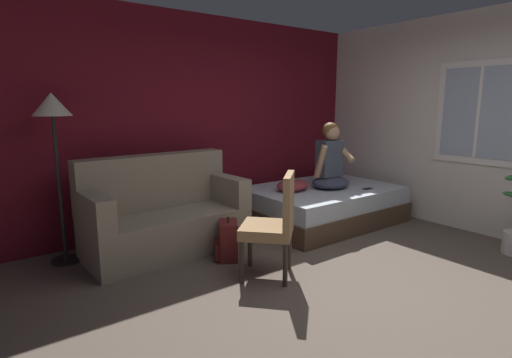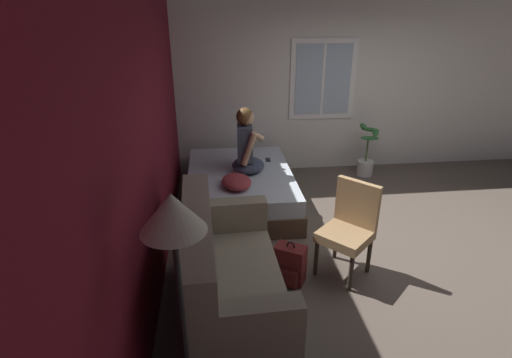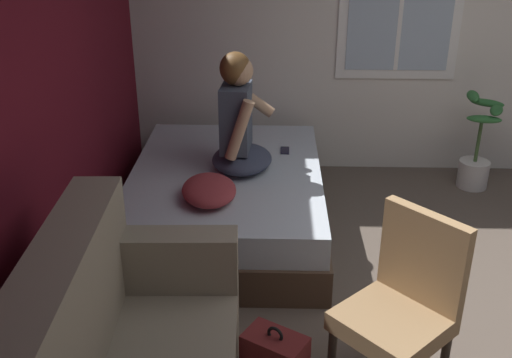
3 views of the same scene
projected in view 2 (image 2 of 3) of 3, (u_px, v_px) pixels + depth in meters
ground_plane at (401, 242)px, 4.71m from camera, size 40.00×40.00×0.00m
wall_back_accent at (147, 142)px, 3.88m from camera, size 9.80×0.16×2.70m
wall_side_with_window at (345, 87)px, 6.41m from camera, size 0.19×6.82×2.70m
bed at (240, 188)px, 5.53m from camera, size 2.02×1.44×0.48m
couch at (226, 279)px, 3.46m from camera, size 1.73×0.88×1.04m
side_chair at (349, 226)px, 4.01m from camera, size 0.65×0.65×0.98m
person_seated at (247, 146)px, 5.33m from camera, size 0.55×0.48×0.88m
backpack at (290, 265)px, 3.98m from camera, size 0.34×0.35×0.46m
throw_pillow at (236, 182)px, 4.96m from camera, size 0.53×0.43×0.14m
cell_phone at (268, 160)px, 5.83m from camera, size 0.15×0.07×0.01m
floor_lamp at (175, 239)px, 2.14m from camera, size 0.36×0.36×1.70m
potted_plant at (366, 157)px, 6.43m from camera, size 0.39×0.37×0.85m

